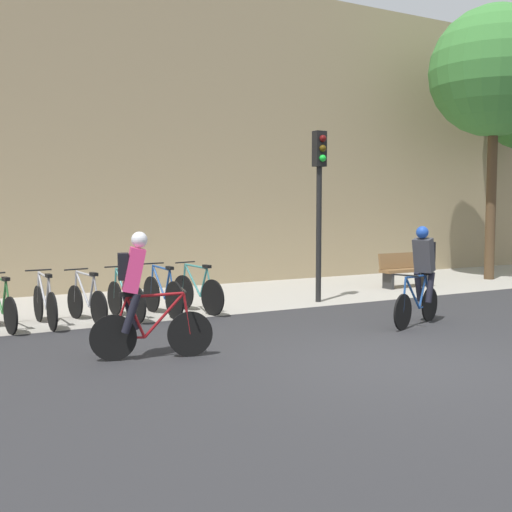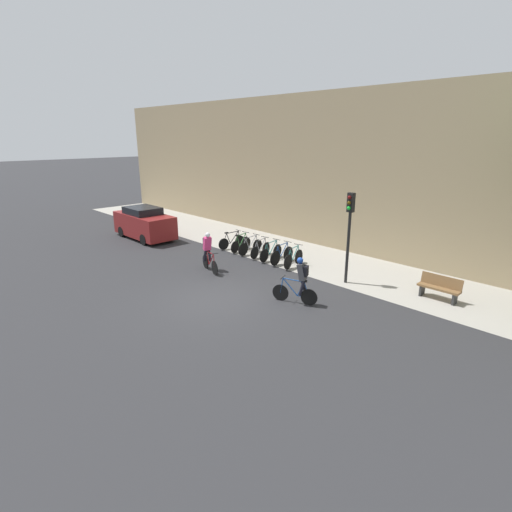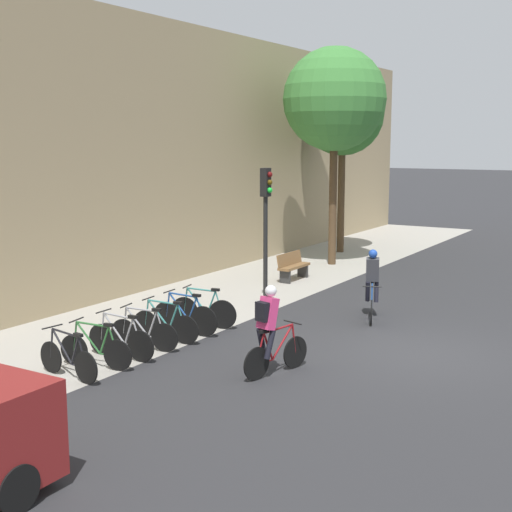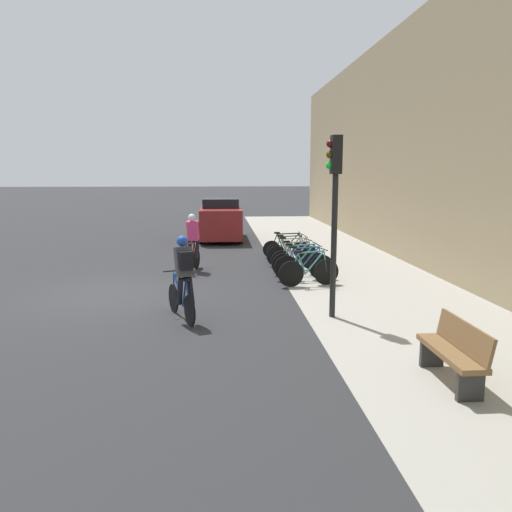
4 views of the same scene
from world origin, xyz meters
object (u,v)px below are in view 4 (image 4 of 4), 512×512
(traffic_light_pole, at_px, (335,193))
(parked_bike_6, at_px, (309,271))
(cyclist_grey, at_px, (183,276))
(parked_bike_3, at_px, (296,258))
(bench, at_px, (454,351))
(parked_bike_0, at_px, (286,247))
(parked_car, at_px, (221,220))
(cyclist_pink, at_px, (193,240))
(parked_bike_5, at_px, (304,266))
(parked_bike_4, at_px, (300,262))
(parked_bike_1, at_px, (289,251))
(parked_bike_2, at_px, (293,254))

(traffic_light_pole, bearing_deg, parked_bike_6, 179.24)
(cyclist_grey, relative_size, parked_bike_3, 1.09)
(parked_bike_3, xyz_separation_m, bench, (8.47, 0.95, 0.08))
(cyclist_grey, xyz_separation_m, parked_bike_0, (-7.35, 3.09, -0.56))
(parked_bike_0, xyz_separation_m, parked_car, (-5.21, -2.27, 0.51))
(bench, bearing_deg, parked_bike_6, -171.39)
(parked_bike_0, relative_size, traffic_light_pole, 0.45)
(cyclist_pink, xyz_separation_m, parked_bike_5, (1.56, 3.17, -0.53))
(cyclist_pink, bearing_deg, parked_bike_0, 123.38)
(cyclist_grey, xyz_separation_m, traffic_light_pole, (-0.09, 3.05, 1.62))
(parked_bike_0, height_order, parked_bike_4, parked_bike_4)
(parked_bike_0, relative_size, parked_bike_4, 0.98)
(traffic_light_pole, height_order, bench, traffic_light_pole)
(parked_bike_0, distance_m, parked_bike_1, 0.73)
(parked_bike_0, distance_m, traffic_light_pole, 7.58)
(parked_bike_0, distance_m, parked_bike_5, 3.65)
(parked_bike_3, relative_size, parked_bike_4, 0.95)
(parked_bike_1, xyz_separation_m, parked_bike_3, (1.46, 0.00, 0.00))
(parked_bike_5, relative_size, traffic_light_pole, 0.46)
(parked_bike_0, xyz_separation_m, parked_bike_2, (1.46, 0.00, 0.01))
(parked_bike_6, relative_size, bench, 1.12)
(parked_bike_3, xyz_separation_m, parked_bike_5, (1.46, 0.00, 0.03))
(parked_bike_0, bearing_deg, parked_bike_5, 0.03)
(parked_bike_1, relative_size, parked_bike_5, 0.94)
(parked_car, bearing_deg, cyclist_grey, -3.72)
(parked_bike_2, bearing_deg, traffic_light_pole, -0.37)
(traffic_light_pole, bearing_deg, parked_car, -169.84)
(parked_bike_5, distance_m, bench, 7.07)
(parked_bike_1, xyz_separation_m, parked_bike_4, (2.19, -0.00, 0.01))
(cyclist_pink, height_order, cyclist_grey, cyclist_pink)
(cyclist_grey, height_order, traffic_light_pole, traffic_light_pole)
(cyclist_pink, relative_size, bench, 1.18)
(parked_bike_4, bearing_deg, bench, 7.01)
(parked_bike_1, relative_size, parked_bike_6, 0.96)
(parked_bike_3, relative_size, parked_bike_6, 0.96)
(cyclist_pink, bearing_deg, parked_bike_6, 54.06)
(bench, height_order, parked_car, parked_car)
(parked_bike_6, bearing_deg, bench, 8.61)
(cyclist_grey, relative_size, parked_bike_0, 1.05)
(cyclist_grey, distance_m, parked_bike_0, 7.99)
(parked_bike_2, height_order, bench, parked_bike_2)
(parked_bike_1, distance_m, parked_bike_5, 2.92)
(bench, bearing_deg, traffic_light_pole, -163.77)
(parked_bike_1, bearing_deg, parked_bike_4, -0.00)
(parked_bike_1, bearing_deg, parked_car, -159.08)
(cyclist_pink, xyz_separation_m, parked_bike_0, (-2.09, 3.17, -0.56))
(parked_car, bearing_deg, parked_bike_5, 14.39)
(parked_car, bearing_deg, parked_bike_4, 15.61)
(parked_bike_2, relative_size, parked_bike_5, 0.99)
(parked_bike_4, distance_m, parked_car, 8.46)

